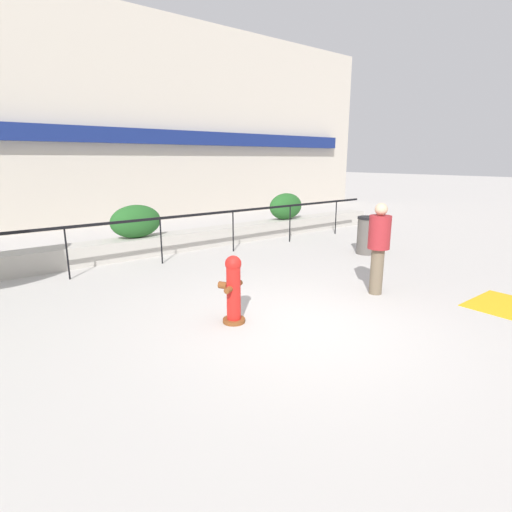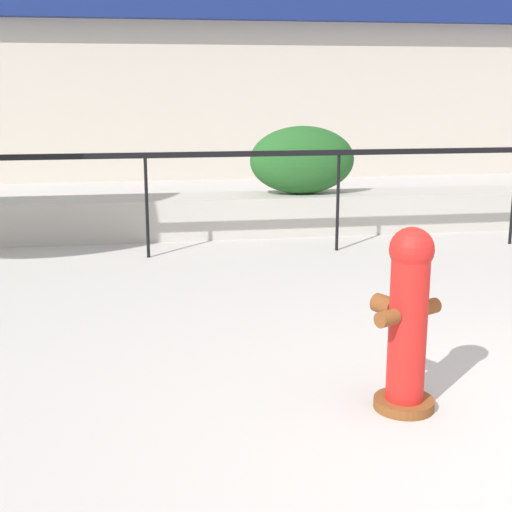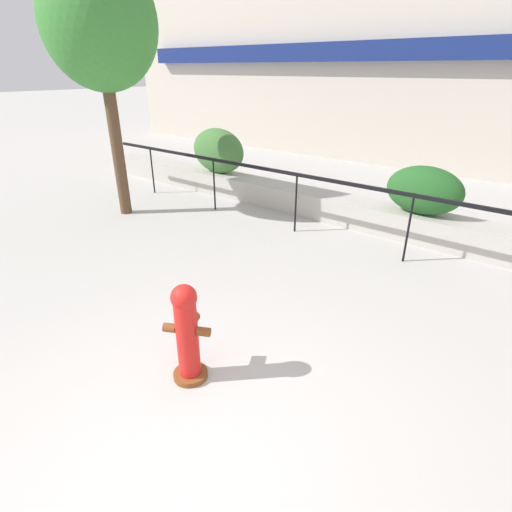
# 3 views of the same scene
# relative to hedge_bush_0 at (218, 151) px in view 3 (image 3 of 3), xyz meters

# --- Properties ---
(ground_plane) EXTENTS (120.00, 120.00, 0.00)m
(ground_plane) POSITION_rel_hedge_bush_0_xyz_m (5.19, -6.00, -1.04)
(ground_plane) COLOR #BCB7B2
(planter_wall_low) EXTENTS (18.00, 0.70, 0.50)m
(planter_wall_low) POSITION_rel_hedge_bush_0_xyz_m (5.19, 0.00, -0.79)
(planter_wall_low) COLOR #B7B2A8
(planter_wall_low) RESTS_ON ground
(fence_railing_segment) EXTENTS (15.00, 0.05, 1.15)m
(fence_railing_segment) POSITION_rel_hedge_bush_0_xyz_m (5.19, -1.10, -0.02)
(fence_railing_segment) COLOR black
(fence_railing_segment) RESTS_ON ground
(hedge_bush_0) EXTENTS (1.56, 0.70, 1.08)m
(hedge_bush_0) POSITION_rel_hedge_bush_0_xyz_m (0.00, 0.00, 0.00)
(hedge_bush_0) COLOR #427538
(hedge_bush_0) RESTS_ON planter_wall_low
(hedge_bush_1) EXTENTS (1.34, 0.70, 0.86)m
(hedge_bush_1) POSITION_rel_hedge_bush_0_xyz_m (5.02, 0.00, -0.11)
(hedge_bush_1) COLOR #235B23
(hedge_bush_1) RESTS_ON planter_wall_low
(fire_hydrant) EXTENTS (0.47, 0.49, 1.08)m
(fire_hydrant) POSITION_rel_hedge_bush_0_xyz_m (4.45, -5.17, -0.49)
(fire_hydrant) COLOR brown
(fire_hydrant) RESTS_ON ground
(street_tree) EXTENTS (2.25, 2.03, 4.82)m
(street_tree) POSITION_rel_hedge_bush_0_xyz_m (-0.49, -2.48, 2.57)
(street_tree) COLOR brown
(street_tree) RESTS_ON ground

